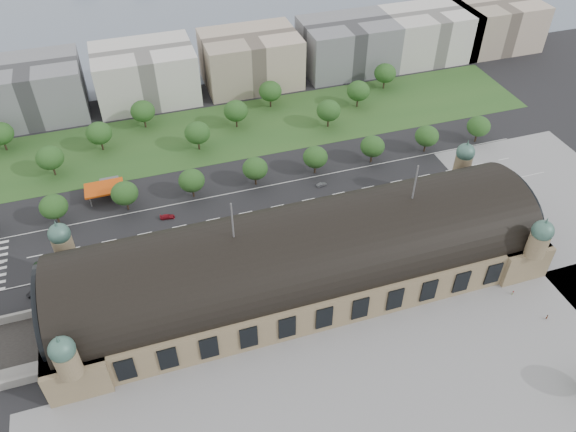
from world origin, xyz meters
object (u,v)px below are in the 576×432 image
object	(u,v)px
parked_car_3	(177,252)
pedestrian_1	(547,317)
bus_west	(225,224)
traffic_car_3	(167,217)
parked_car_4	(151,257)
petrol_station	(107,186)
bus_east	(366,196)
parked_car_0	(33,292)
parked_car_6	(194,251)
traffic_car_5	(322,185)
parked_car_5	(193,257)
pedestrian_0	(513,293)
parked_car_2	(139,260)
parked_car_1	(113,272)
traffic_car_4	(294,208)
bus_mid	(246,225)
traffic_car_2	(95,255)

from	to	relation	value
parked_car_3	pedestrian_1	xyz separation A→B (m)	(99.36, -60.93, 0.17)
bus_west	pedestrian_1	xyz separation A→B (m)	(81.23, -68.15, -0.95)
traffic_car_3	parked_car_4	bearing A→B (deg)	163.17
petrol_station	bus_east	bearing A→B (deg)	-20.49
bus_east	parked_car_0	bearing A→B (deg)	92.72
traffic_car_3	bus_west	size ratio (longest dim) A/B	0.38
parked_car_6	traffic_car_5	bearing A→B (deg)	80.23
parked_car_5	parked_car_6	xyz separation A→B (m)	(0.84, 2.46, 0.06)
pedestrian_0	parked_car_2	bearing A→B (deg)	153.52
parked_car_3	parked_car_1	bearing A→B (deg)	-119.90
parked_car_5	traffic_car_3	bearing A→B (deg)	157.28
parked_car_4	traffic_car_4	bearing A→B (deg)	61.37
parked_car_6	bus_east	bearing A→B (deg)	65.91
parked_car_6	bus_west	xyz separation A→B (m)	(12.65, 8.54, 1.17)
parked_car_3	parked_car_5	distance (m)	5.98
bus_mid	pedestrian_1	distance (m)	99.22
traffic_car_5	parked_car_6	xyz separation A→B (m)	(-53.17, -20.82, 0.06)
pedestrian_0	parked_car_6	bearing A→B (deg)	150.13
bus_west	traffic_car_4	bearing A→B (deg)	-87.95
parked_car_3	parked_car_4	distance (m)	8.54
bus_east	parked_car_2	bearing A→B (deg)	92.03
traffic_car_3	traffic_car_2	bearing A→B (deg)	121.91
parked_car_1	parked_car_6	xyz separation A→B (m)	(26.29, 1.48, -0.03)
parked_car_0	parked_car_5	world-z (taller)	parked_car_0
parked_car_1	bus_mid	size ratio (longest dim) A/B	0.47
traffic_car_3	parked_car_1	bearing A→B (deg)	143.73
parked_car_5	parked_car_2	bearing A→B (deg)	-138.00
traffic_car_5	parked_car_4	bearing A→B (deg)	98.85
bus_east	pedestrian_1	size ratio (longest dim) A/B	6.88
traffic_car_3	parked_car_6	size ratio (longest dim) A/B	1.05
traffic_car_4	parked_car_3	distance (m)	45.22
parked_car_4	bus_mid	size ratio (longest dim) A/B	0.43
parked_car_0	pedestrian_1	world-z (taller)	pedestrian_1
parked_car_1	parked_car_5	bearing A→B (deg)	49.99
parked_car_6	pedestrian_0	xyz separation A→B (m)	(90.07, -48.28, 0.05)
bus_east	bus_mid	bearing A→B (deg)	89.77
parked_car_5	bus_west	distance (m)	17.45
traffic_car_3	parked_car_1	distance (m)	29.93
parked_car_4	parked_car_6	xyz separation A→B (m)	(14.02, -1.54, -0.08)
parked_car_4	bus_east	size ratio (longest dim) A/B	0.37
parked_car_0	parked_car_4	bearing A→B (deg)	58.51
traffic_car_4	parked_car_6	xyz separation A→B (m)	(-38.76, -10.69, -0.01)
parked_car_6	bus_east	xyz separation A→B (m)	(65.74, 8.15, 1.08)
traffic_car_5	pedestrian_0	size ratio (longest dim) A/B	2.57
traffic_car_3	parked_car_2	xyz separation A→B (m)	(-12.12, -18.66, 0.04)
parked_car_3	bus_east	size ratio (longest dim) A/B	0.35
parked_car_5	bus_east	size ratio (longest dim) A/B	0.36
parked_car_4	pedestrian_1	bearing A→B (deg)	22.00
traffic_car_3	pedestrian_0	distance (m)	117.69
parked_car_0	parked_car_6	xyz separation A→B (m)	(50.45, 2.46, -0.02)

